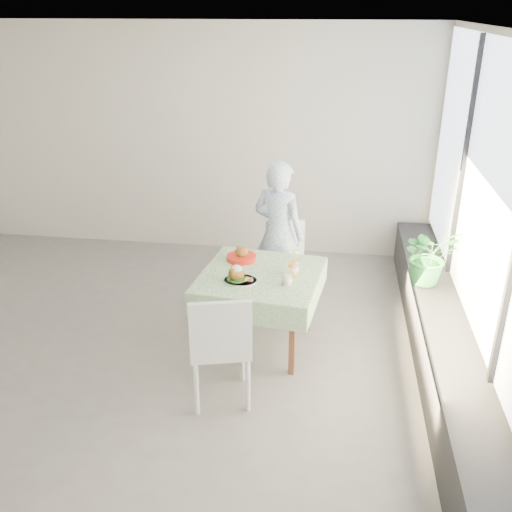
% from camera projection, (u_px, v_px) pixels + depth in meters
% --- Properties ---
extents(floor, '(6.00, 6.00, 0.00)m').
position_uv_depth(floor, '(133.00, 346.00, 5.38)').
color(floor, slate).
rests_on(floor, ground).
extents(ceiling, '(6.00, 6.00, 0.00)m').
position_uv_depth(ceiling, '(100.00, 27.00, 4.25)').
color(ceiling, white).
rests_on(ceiling, ground).
extents(wall_back, '(6.00, 0.02, 2.80)m').
position_uv_depth(wall_back, '(191.00, 141.00, 7.08)').
color(wall_back, beige).
rests_on(wall_back, ground).
extents(wall_right, '(0.02, 5.00, 2.80)m').
position_uv_depth(wall_right, '(488.00, 223.00, 4.43)').
color(wall_right, beige).
rests_on(wall_right, ground).
extents(window_pane, '(0.01, 4.80, 2.18)m').
position_uv_depth(window_pane, '(489.00, 192.00, 4.33)').
color(window_pane, '#D1E0F9').
rests_on(window_pane, ground).
extents(window_ledge, '(0.40, 4.80, 0.50)m').
position_uv_depth(window_ledge, '(442.00, 347.00, 4.92)').
color(window_ledge, black).
rests_on(window_ledge, ground).
extents(cafe_table, '(1.16, 1.16, 0.74)m').
position_uv_depth(cafe_table, '(261.00, 301.00, 5.23)').
color(cafe_table, brown).
rests_on(cafe_table, ground).
extents(chair_far, '(0.52, 0.52, 0.89)m').
position_uv_depth(chair_far, '(287.00, 280.00, 6.04)').
color(chair_far, white).
rests_on(chair_far, ground).
extents(chair_near, '(0.57, 0.57, 0.99)m').
position_uv_depth(chair_near, '(221.00, 366.00, 4.56)').
color(chair_near, white).
rests_on(chair_near, ground).
extents(diner, '(0.67, 0.56, 1.56)m').
position_uv_depth(diner, '(279.00, 234.00, 5.90)').
color(diner, '#99C9F4').
rests_on(diner, ground).
extents(main_dish, '(0.30, 0.30, 0.15)m').
position_uv_depth(main_dish, '(238.00, 276.00, 4.95)').
color(main_dish, white).
rests_on(main_dish, cafe_table).
extents(juice_cup_orange, '(0.10, 0.10, 0.29)m').
position_uv_depth(juice_cup_orange, '(293.00, 267.00, 5.08)').
color(juice_cup_orange, white).
rests_on(juice_cup_orange, cafe_table).
extents(juice_cup_lemonade, '(0.09, 0.09, 0.26)m').
position_uv_depth(juice_cup_lemonade, '(287.00, 278.00, 4.89)').
color(juice_cup_lemonade, white).
rests_on(juice_cup_lemonade, cafe_table).
extents(second_dish, '(0.28, 0.28, 0.13)m').
position_uv_depth(second_dish, '(242.00, 256.00, 5.38)').
color(second_dish, red).
rests_on(second_dish, cafe_table).
extents(potted_plant, '(0.62, 0.58, 0.57)m').
position_uv_depth(potted_plant, '(429.00, 255.00, 5.38)').
color(potted_plant, '#297C36').
rests_on(potted_plant, window_ledge).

